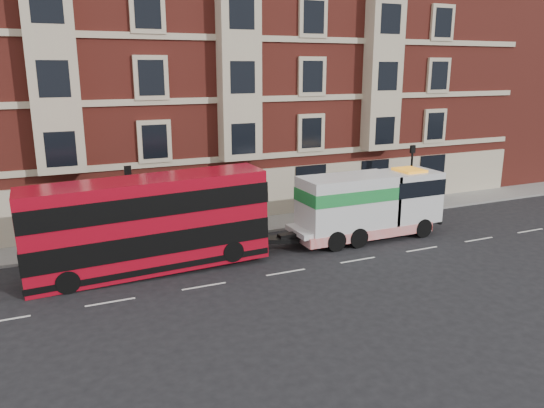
# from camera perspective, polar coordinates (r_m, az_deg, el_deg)

# --- Properties ---
(ground) EXTENTS (120.00, 120.00, 0.00)m
(ground) POSITION_cam_1_polar(r_m,az_deg,el_deg) (25.14, 1.50, -7.36)
(ground) COLOR black
(ground) RESTS_ON ground
(sidewalk) EXTENTS (90.00, 3.00, 0.15)m
(sidewalk) POSITION_cam_1_polar(r_m,az_deg,el_deg) (31.66, -4.38, -2.60)
(sidewalk) COLOR slate
(sidewalk) RESTS_ON ground
(victorian_terrace) EXTENTS (45.00, 12.00, 20.40)m
(victorian_terrace) POSITION_cam_1_polar(r_m,az_deg,el_deg) (37.56, -7.98, 15.44)
(victorian_terrace) COLOR maroon
(victorian_terrace) RESTS_ON ground
(filler_east) EXTENTS (18.00, 10.00, 19.00)m
(filler_east) POSITION_cam_1_polar(r_m,az_deg,el_deg) (54.78, 26.88, 13.05)
(filler_east) COLOR maroon
(filler_east) RESTS_ON ground
(lamp_post_west) EXTENTS (0.35, 0.15, 4.35)m
(lamp_post_west) POSITION_cam_1_polar(r_m,az_deg,el_deg) (28.33, -15.06, 0.35)
(lamp_post_west) COLOR black
(lamp_post_west) RESTS_ON sidewalk
(lamp_post_east) EXTENTS (0.35, 0.15, 4.35)m
(lamp_post_east) POSITION_cam_1_polar(r_m,az_deg,el_deg) (35.71, 14.73, 3.23)
(lamp_post_east) COLOR black
(lamp_post_east) RESTS_ON sidewalk
(double_decker_bus) EXTENTS (11.04, 2.53, 4.47)m
(double_decker_bus) POSITION_cam_1_polar(r_m,az_deg,el_deg) (25.19, -13.19, -2.00)
(double_decker_bus) COLOR #A2091A
(double_decker_bus) RESTS_ON ground
(tow_truck) EXTENTS (8.84, 2.61, 3.68)m
(tow_truck) POSITION_cam_1_polar(r_m,az_deg,el_deg) (29.85, 10.15, -0.09)
(tow_truck) COLOR silver
(tow_truck) RESTS_ON ground
(pedestrian) EXTENTS (0.68, 0.47, 1.79)m
(pedestrian) POSITION_cam_1_polar(r_m,az_deg,el_deg) (28.70, -15.04, -2.86)
(pedestrian) COLOR #191831
(pedestrian) RESTS_ON sidewalk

